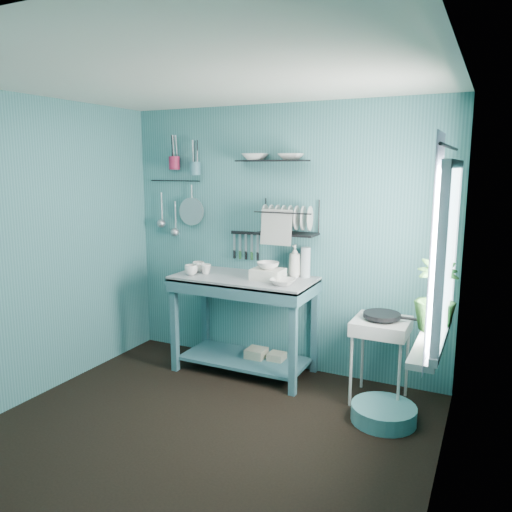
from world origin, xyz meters
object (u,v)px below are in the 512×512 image
at_px(mug_mid, 206,269).
at_px(floor_basin, 384,413).
at_px(hotplate_stand, 380,361).
at_px(storage_tin_large, 256,360).
at_px(water_bottle, 306,262).
at_px(colander, 192,211).
at_px(soap_bottle, 295,261).
at_px(utensil_cup_teal, 195,168).
at_px(wash_tub, 268,274).
at_px(utensil_cup_magenta, 174,163).
at_px(work_counter, 244,324).
at_px(mug_right, 198,267).
at_px(frying_pan, 382,315).
at_px(dish_rack, 287,217).
at_px(mug_left, 191,270).
at_px(storage_tin_small, 277,363).
at_px(potted_plant, 436,295).

distance_m(mug_mid, floor_basin, 2.03).
relative_size(hotplate_stand, storage_tin_large, 3.21).
height_order(water_bottle, floor_basin, water_bottle).
bearing_deg(colander, water_bottle, -1.39).
xyz_separation_m(soap_bottle, utensil_cup_teal, (-1.08, 0.02, 0.84)).
bearing_deg(soap_bottle, colander, 177.49).
height_order(wash_tub, utensil_cup_magenta, utensil_cup_magenta).
relative_size(work_counter, soap_bottle, 4.37).
xyz_separation_m(colander, storage_tin_large, (0.83, -0.20, -1.37)).
bearing_deg(floor_basin, mug_right, 168.29).
xyz_separation_m(frying_pan, floor_basin, (0.11, -0.33, -0.68)).
xyz_separation_m(water_bottle, hotplate_stand, (0.77, -0.28, -0.71)).
bearing_deg(dish_rack, mug_left, -157.55).
xyz_separation_m(mug_mid, mug_right, (-0.12, 0.06, 0.00)).
height_order(mug_mid, wash_tub, wash_tub).
relative_size(mug_right, floor_basin, 0.25).
distance_m(dish_rack, utensil_cup_teal, 1.10).
bearing_deg(water_bottle, wash_tub, -138.37).
distance_m(mug_right, colander, 0.61).
bearing_deg(wash_tub, utensil_cup_teal, 165.15).
bearing_deg(mug_right, storage_tin_small, 5.71).
relative_size(colander, storage_tin_small, 1.40).
height_order(mug_left, mug_right, same).
bearing_deg(wash_tub, mug_right, 178.47).
relative_size(utensil_cup_teal, colander, 0.46).
distance_m(mug_left, storage_tin_small, 1.20).
bearing_deg(floor_basin, storage_tin_large, 161.15).
relative_size(mug_left, floor_basin, 0.25).
xyz_separation_m(mug_right, soap_bottle, (0.92, 0.20, 0.10)).
relative_size(wash_tub, soap_bottle, 0.94).
height_order(wash_tub, hotplate_stand, wash_tub).
height_order(mug_left, dish_rack, dish_rack).
xyz_separation_m(mug_left, storage_tin_large, (0.58, 0.21, -0.86)).
xyz_separation_m(mug_right, storage_tin_small, (0.80, 0.08, -0.87)).
distance_m(work_counter, utensil_cup_teal, 1.61).
xyz_separation_m(mug_mid, hotplate_stand, (1.67, -0.00, -0.62)).
relative_size(colander, floor_basin, 0.56).
distance_m(work_counter, storage_tin_small, 0.48).
relative_size(mug_left, dish_rack, 0.22).
bearing_deg(floor_basin, utensil_cup_teal, 163.37).
bearing_deg(water_bottle, soap_bottle, -168.69).
relative_size(work_counter, utensil_cup_teal, 10.06).
relative_size(work_counter, storage_tin_small, 6.54).
relative_size(potted_plant, storage_tin_large, 2.25).
distance_m(mug_mid, utensil_cup_magenta, 1.16).
bearing_deg(storage_tin_large, utensil_cup_magenta, 170.35).
bearing_deg(mug_right, soap_bottle, 12.26).
bearing_deg(potted_plant, storage_tin_large, 160.16).
height_order(wash_tub, potted_plant, potted_plant).
distance_m(water_bottle, floor_basin, 1.47).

